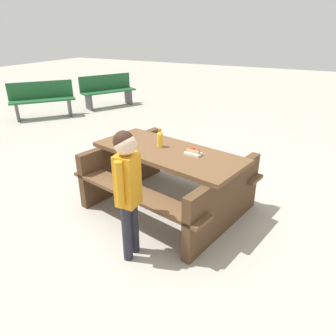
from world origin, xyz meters
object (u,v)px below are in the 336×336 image
(picnic_table, at_px, (168,174))
(child_in_coat, at_px, (127,181))
(hotdog_tray, at_px, (193,152))
(park_bench_near, at_px, (108,90))
(soda_bottle, at_px, (160,139))
(park_bench_mid, at_px, (42,99))

(picnic_table, bearing_deg, child_in_coat, -84.22)
(hotdog_tray, height_order, park_bench_near, park_bench_near)
(soda_bottle, relative_size, park_bench_near, 0.15)
(soda_bottle, xyz_separation_m, park_bench_mid, (-4.50, 2.25, -0.40))
(hotdog_tray, height_order, park_bench_mid, park_bench_mid)
(picnic_table, xyz_separation_m, park_bench_mid, (-4.65, 2.31, 0.00))
(park_bench_mid, bearing_deg, child_in_coat, -34.68)
(child_in_coat, relative_size, park_bench_mid, 0.90)
(park_bench_near, relative_size, park_bench_mid, 1.07)
(hotdog_tray, distance_m, park_bench_near, 5.81)
(picnic_table, distance_m, soda_bottle, 0.44)
(soda_bottle, bearing_deg, park_bench_mid, 153.50)
(picnic_table, height_order, soda_bottle, soda_bottle)
(soda_bottle, distance_m, park_bench_near, 5.45)
(soda_bottle, distance_m, park_bench_mid, 5.05)
(hotdog_tray, height_order, child_in_coat, child_in_coat)
(soda_bottle, distance_m, child_in_coat, 1.06)
(child_in_coat, bearing_deg, park_bench_near, 129.31)
(hotdog_tray, xyz_separation_m, park_bench_near, (-4.25, 3.95, -0.33))
(child_in_coat, distance_m, park_bench_mid, 5.78)
(soda_bottle, height_order, child_in_coat, child_in_coat)
(park_bench_mid, bearing_deg, picnic_table, -26.45)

